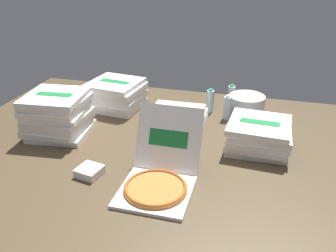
# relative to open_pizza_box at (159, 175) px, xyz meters

# --- Properties ---
(ground_plane) EXTENTS (3.20, 2.40, 0.02)m
(ground_plane) POSITION_rel_open_pizza_box_xyz_m (-0.12, 0.42, -0.08)
(ground_plane) COLOR #4C3D28
(open_pizza_box) EXTENTS (0.41, 0.59, 0.40)m
(open_pizza_box) POSITION_rel_open_pizza_box_xyz_m (0.00, 0.00, 0.00)
(open_pizza_box) COLOR white
(open_pizza_box) RESTS_ON ground_plane
(pizza_stack_left_far) EXTENTS (0.44, 0.44, 0.20)m
(pizza_stack_left_far) POSITION_rel_open_pizza_box_xyz_m (0.54, 0.62, 0.03)
(pizza_stack_left_far) COLOR white
(pizza_stack_left_far) RESTS_ON ground_plane
(pizza_stack_right_near) EXTENTS (0.48, 0.48, 0.24)m
(pizza_stack_right_near) POSITION_rel_open_pizza_box_xyz_m (-0.70, 1.05, 0.05)
(pizza_stack_right_near) COLOR white
(pizza_stack_right_near) RESTS_ON ground_plane
(pizza_stack_left_mid) EXTENTS (0.43, 0.44, 0.12)m
(pizza_stack_left_mid) POSITION_rel_open_pizza_box_xyz_m (-0.09, 0.84, -0.01)
(pizza_stack_left_mid) COLOR white
(pizza_stack_left_mid) RESTS_ON ground_plane
(pizza_stack_center_far) EXTENTS (0.47, 0.47, 0.32)m
(pizza_stack_center_far) POSITION_rel_open_pizza_box_xyz_m (-0.93, 0.45, 0.09)
(pizza_stack_center_far) COLOR white
(pizza_stack_center_far) RESTS_ON ground_plane
(ice_bucket) EXTENTS (0.30, 0.30, 0.17)m
(ice_bucket) POSITION_rel_open_pizza_box_xyz_m (0.42, 1.20, 0.01)
(ice_bucket) COLOR #B7BABF
(ice_bucket) RESTS_ON ground_plane
(water_bottle_0) EXTENTS (0.06, 0.06, 0.21)m
(water_bottle_0) POSITION_rel_open_pizza_box_xyz_m (0.27, 1.06, 0.03)
(water_bottle_0) COLOR silver
(water_bottle_0) RESTS_ON ground_plane
(water_bottle_1) EXTENTS (0.06, 0.06, 0.21)m
(water_bottle_1) POSITION_rel_open_pizza_box_xyz_m (0.11, 1.17, 0.03)
(water_bottle_1) COLOR silver
(water_bottle_1) RESTS_ON ground_plane
(water_bottle_2) EXTENTS (0.06, 0.06, 0.21)m
(water_bottle_2) POSITION_rel_open_pizza_box_xyz_m (0.28, 1.32, 0.03)
(water_bottle_2) COLOR silver
(water_bottle_2) RESTS_ON ground_plane
(napkin_pile) EXTENTS (0.17, 0.17, 0.05)m
(napkin_pile) POSITION_rel_open_pizza_box_xyz_m (-0.45, -0.01, -0.05)
(napkin_pile) COLOR white
(napkin_pile) RESTS_ON ground_plane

